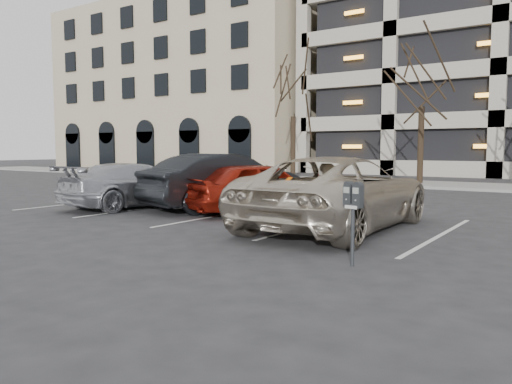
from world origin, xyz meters
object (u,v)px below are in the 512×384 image
tree_a (293,77)px  car_silver (136,185)px  suv_silver (338,193)px  parking_meter (353,203)px  car_dark (224,181)px  tree_b (423,58)px  car_red (261,187)px

tree_a → car_silver: 14.84m
tree_a → suv_silver: size_ratio=1.36×
tree_a → parking_meter: size_ratio=6.27×
suv_silver → car_dark: (-4.34, 1.46, 0.01)m
tree_a → car_dark: bearing=-68.5°
suv_silver → car_dark: bearing=-19.1°
tree_a → parking_meter: (10.99, -17.16, -4.70)m
parking_meter → car_silver: size_ratio=0.27×
parking_meter → car_dark: car_dark is taller
tree_a → tree_b: 7.01m
tree_a → tree_b: (7.00, 0.00, 0.35)m
tree_a → parking_meter: bearing=-57.4°
car_silver → suv_silver: bearing=-173.9°
tree_b → car_silver: tree_b is taller
suv_silver → car_dark: car_dark is taller
tree_b → car_dark: size_ratio=1.70×
car_dark → tree_a: bearing=-52.0°
tree_a → tree_b: tree_b is taller
car_silver → parking_meter: bearing=166.3°
tree_a → tree_b: size_ratio=0.94×
tree_a → suv_silver: (9.28, -14.01, -4.86)m
parking_meter → tree_a: bearing=136.7°
parking_meter → car_silver: (-8.46, 3.41, -0.29)m
car_silver → tree_b: bearing=-99.7°
tree_b → car_red: bearing=-92.7°
tree_b → parking_meter: (3.99, -17.16, -5.05)m
parking_meter → car_red: bearing=150.4°
tree_b → parking_meter: tree_b is taller
car_red → car_dark: bearing=15.1°
car_silver → car_dark: bearing=-145.2°
suv_silver → car_red: 3.13m
car_red → tree_a: bearing=-39.3°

